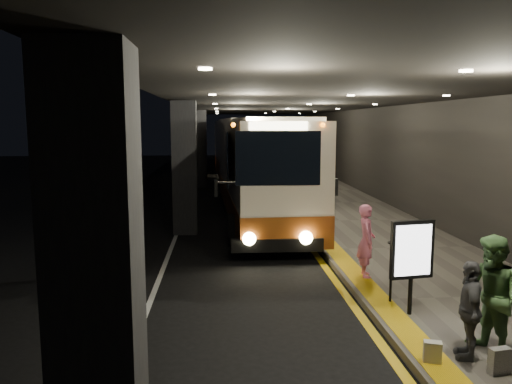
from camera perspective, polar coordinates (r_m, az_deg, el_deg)
name	(u,v)px	position (r m, az deg, el deg)	size (l,w,h in m)	color
ground	(234,265)	(13.18, -2.58, -8.34)	(90.00, 90.00, 0.00)	black
lane_line_white	(180,227)	(18.09, -8.72, -3.93)	(0.12, 50.00, 0.01)	silver
kerb_stripe_yellow	(294,225)	(18.23, 4.42, -3.77)	(0.18, 50.00, 0.01)	gold
sidewalk	(359,222)	(18.72, 11.72, -3.39)	(4.50, 50.00, 0.15)	#514C44
tactile_strip	(308,221)	(18.28, 5.98, -3.27)	(0.50, 50.00, 0.01)	gold
terminal_wall	(423,142)	(19.12, 18.50, 5.44)	(0.10, 50.00, 6.00)	black
support_columns	(185,168)	(16.76, -8.13, 2.74)	(0.80, 24.80, 4.40)	black
canopy	(300,97)	(17.90, 5.06, 10.80)	(9.00, 50.00, 0.40)	black
coach_main	(260,174)	(18.55, 0.43, 2.04)	(3.01, 12.07, 3.73)	beige
coach_second	(242,155)	(28.93, -1.58, 4.22)	(3.23, 12.26, 3.81)	beige
coach_third	(234,146)	(41.75, -2.51, 5.22)	(3.06, 11.69, 3.63)	beige
passenger_boarding	(366,241)	(11.80, 12.49, -5.46)	(0.62, 0.40, 1.69)	#D3627F
passenger_waiting_green	(492,297)	(8.45, 25.38, -10.78)	(0.91, 0.56, 1.87)	#446C3C
passenger_waiting_grey	(469,309)	(8.33, 23.19, -12.24)	(0.89, 0.45, 1.51)	#444348
bag_polka	(500,361)	(8.22, 26.08, -16.94)	(0.31, 0.13, 0.38)	black
bag_plain	(432,352)	(8.20, 19.52, -16.86)	(0.26, 0.15, 0.32)	#B5B2AA
info_sign	(412,252)	(9.62, 17.41, -6.51)	(0.84, 0.25, 1.78)	black
stanchion_post	(391,273)	(10.32, 15.18, -8.87)	(0.05, 0.05, 1.21)	black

